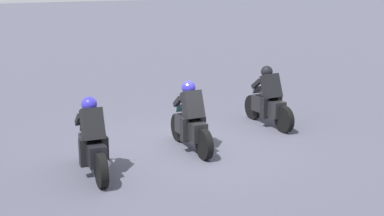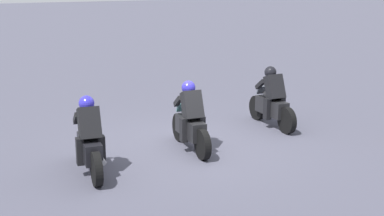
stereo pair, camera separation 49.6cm
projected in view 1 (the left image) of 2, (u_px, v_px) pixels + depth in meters
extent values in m
plane|color=#464655|center=(191.00, 147.00, 12.27)|extent=(120.00, 120.00, 0.00)
cylinder|color=black|center=(253.00, 107.00, 14.52)|extent=(0.64, 0.14, 0.64)
cylinder|color=black|center=(284.00, 119.00, 13.30)|extent=(0.64, 0.14, 0.64)
cube|color=black|center=(268.00, 106.00, 13.86)|extent=(1.10, 0.32, 0.40)
ellipsoid|color=black|center=(266.00, 94.00, 13.88)|extent=(0.48, 0.30, 0.24)
cube|color=red|center=(280.00, 110.00, 13.41)|extent=(0.06, 0.16, 0.08)
cylinder|color=#A5A5AD|center=(281.00, 113.00, 13.66)|extent=(0.42, 0.10, 0.10)
cube|color=black|center=(271.00, 87.00, 13.65)|extent=(0.49, 0.40, 0.66)
sphere|color=black|center=(267.00, 72.00, 13.76)|extent=(0.30, 0.30, 0.30)
cube|color=#545B66|center=(258.00, 89.00, 14.22)|extent=(0.16, 0.26, 0.23)
cube|color=black|center=(264.00, 108.00, 13.67)|extent=(0.18, 0.14, 0.52)
cube|color=black|center=(278.00, 106.00, 13.84)|extent=(0.18, 0.14, 0.52)
cube|color=black|center=(257.00, 84.00, 13.90)|extent=(0.39, 0.10, 0.31)
cube|color=black|center=(269.00, 82.00, 14.05)|extent=(0.39, 0.10, 0.31)
cylinder|color=black|center=(179.00, 127.00, 12.64)|extent=(0.65, 0.17, 0.64)
cylinder|color=black|center=(204.00, 144.00, 11.39)|extent=(0.65, 0.17, 0.64)
cube|color=black|center=(191.00, 127.00, 11.97)|extent=(1.11, 0.37, 0.40)
ellipsoid|color=black|center=(189.00, 113.00, 11.99)|extent=(0.49, 0.32, 0.24)
cube|color=red|center=(200.00, 133.00, 11.51)|extent=(0.07, 0.16, 0.08)
cylinder|color=#A5A5AD|center=(204.00, 137.00, 11.75)|extent=(0.42, 0.12, 0.10)
cube|color=black|center=(193.00, 105.00, 11.76)|extent=(0.50, 0.42, 0.66)
sphere|color=#302BBD|center=(189.00, 88.00, 11.87)|extent=(0.31, 0.31, 0.30)
cube|color=slate|center=(182.00, 107.00, 12.33)|extent=(0.17, 0.27, 0.23)
cube|color=black|center=(184.00, 130.00, 11.79)|extent=(0.19, 0.15, 0.52)
cube|color=black|center=(201.00, 128.00, 11.94)|extent=(0.19, 0.15, 0.52)
cube|color=black|center=(178.00, 101.00, 12.02)|extent=(0.39, 0.12, 0.31)
cube|color=black|center=(193.00, 100.00, 12.16)|extent=(0.39, 0.12, 0.31)
cylinder|color=black|center=(86.00, 148.00, 11.16)|extent=(0.65, 0.19, 0.64)
cylinder|color=black|center=(101.00, 171.00, 9.90)|extent=(0.65, 0.19, 0.64)
cube|color=black|center=(93.00, 150.00, 10.49)|extent=(1.12, 0.40, 0.40)
ellipsoid|color=black|center=(91.00, 133.00, 10.50)|extent=(0.50, 0.33, 0.24)
cube|color=red|center=(98.00, 157.00, 10.02)|extent=(0.07, 0.16, 0.08)
cylinder|color=#A5A5AD|center=(105.00, 161.00, 10.26)|extent=(0.43, 0.13, 0.10)
cube|color=black|center=(92.00, 125.00, 10.27)|extent=(0.51, 0.43, 0.66)
sphere|color=#302BBD|center=(89.00, 104.00, 10.39)|extent=(0.32, 0.32, 0.30)
cube|color=#737952|center=(86.00, 126.00, 10.85)|extent=(0.17, 0.27, 0.23)
cube|color=black|center=(83.00, 153.00, 10.30)|extent=(0.19, 0.15, 0.52)
cube|color=black|center=(104.00, 150.00, 10.45)|extent=(0.19, 0.15, 0.52)
cube|color=black|center=(79.00, 120.00, 10.54)|extent=(0.39, 0.13, 0.31)
cube|color=black|center=(97.00, 118.00, 10.67)|extent=(0.39, 0.13, 0.31)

